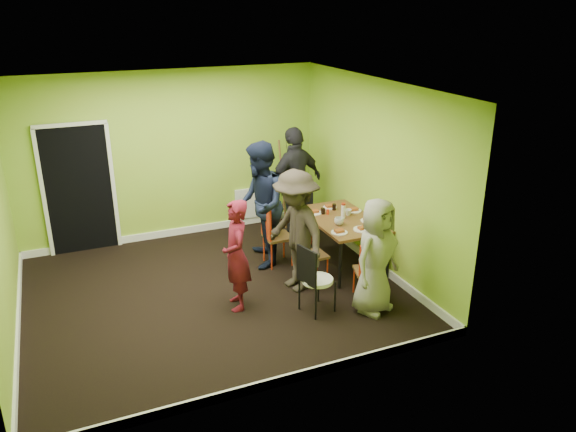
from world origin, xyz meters
The scene contains 28 objects.
ground centered at (0.00, 0.00, 0.00)m, with size 5.00×5.00×0.00m, color black.
room_walls centered at (-0.02, 0.04, 0.99)m, with size 5.04×4.54×2.82m.
dining_table centered at (2.05, 0.11, 0.70)m, with size 0.90×1.50×0.75m.
chair_left_far centered at (1.09, 0.51, 0.54)m, with size 0.40×0.40×0.95m.
chair_left_near centered at (1.34, -0.22, 0.49)m, with size 0.38×0.37×0.88m.
chair_back_end centered at (1.93, 1.30, 0.63)m, with size 0.50×0.54×0.90m.
chair_front_end centered at (1.86, -1.02, 0.48)m, with size 0.44×0.44×0.85m.
chair_bentwood centered at (1.04, -1.02, 0.52)m, with size 0.45×0.44×0.94m.
easel centered at (1.79, 1.95, 0.79)m, with size 0.64×0.60×1.60m.
plate_near_left centered at (1.76, 0.48, 0.76)m, with size 0.24×0.24×0.01m, color white.
plate_near_right centered at (1.74, -0.37, 0.76)m, with size 0.24×0.24×0.01m, color white.
plate_far_back centered at (2.09, 0.60, 0.76)m, with size 0.22×0.22×0.01m, color white.
plate_far_front centered at (2.10, -0.40, 0.76)m, with size 0.27×0.27×0.01m, color white.
plate_wall_back centered at (2.36, 0.32, 0.76)m, with size 0.25×0.25×0.01m, color white.
plate_wall_front centered at (2.35, -0.13, 0.76)m, with size 0.23×0.23×0.01m, color white.
thermos centered at (2.06, 0.11, 0.86)m, with size 0.06×0.06×0.21m, color white.
blue_bottle centered at (2.27, -0.27, 0.86)m, with size 0.07×0.07×0.22m, color blue.
orange_bottle centered at (1.93, 0.35, 0.79)m, with size 0.04×0.04×0.08m, color red.
glass_mid centered at (1.87, 0.40, 0.80)m, with size 0.07×0.07×0.09m, color black.
glass_back centered at (2.10, 0.48, 0.80)m, with size 0.06×0.06×0.10m, color black.
glass_front centered at (2.22, -0.34, 0.80)m, with size 0.06×0.06×0.10m, color black.
cup_a centered at (1.88, -0.10, 0.80)m, with size 0.14×0.14×0.11m, color white.
cup_b centered at (2.19, 0.19, 0.80)m, with size 0.10×0.10×0.09m, color white.
person_standing centered at (0.19, -0.49, 0.74)m, with size 0.54×0.36×1.48m, color maroon.
person_left_far centered at (0.93, 0.62, 0.95)m, with size 0.93×0.72×1.90m, color black.
person_left_near centered at (1.10, -0.31, 0.86)m, with size 1.11×0.64×1.72m, color #2C261D.
person_back_end centered at (1.86, 1.42, 0.95)m, with size 1.11×0.46×1.89m, color black.
person_front_end centered at (1.79, -1.27, 0.77)m, with size 0.75×0.49×1.54m, color gray.
Camera 1 is at (-1.78, -6.75, 3.80)m, focal length 35.00 mm.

